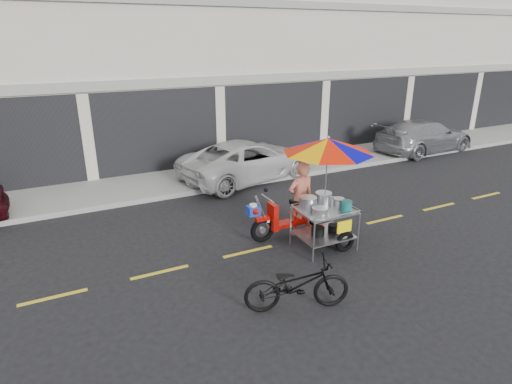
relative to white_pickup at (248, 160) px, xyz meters
name	(u,v)px	position (x,y,z in m)	size (l,w,h in m)	color
ground	(322,234)	(-0.24, -4.70, -0.66)	(90.00, 90.00, 0.00)	black
sidewalk	(232,171)	(-0.24, 0.80, -0.58)	(45.00, 3.00, 0.15)	gray
shophouse_block	(243,43)	(2.58, 5.89, 3.58)	(36.00, 8.11, 10.40)	beige
centerline	(322,234)	(-0.24, -4.70, -0.65)	(42.00, 0.10, 0.01)	gold
white_pickup	(248,160)	(0.00, 0.00, 0.00)	(2.18, 4.72, 1.31)	silver
silver_pickup	(424,136)	(8.08, 0.00, 0.01)	(1.87, 4.61, 1.34)	#95999D
near_bicycle	(297,284)	(-2.38, -6.99, -0.17)	(0.65, 1.87, 0.98)	black
food_vendor_rig	(316,176)	(-0.64, -4.91, 0.96)	(2.54, 2.05, 2.58)	black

